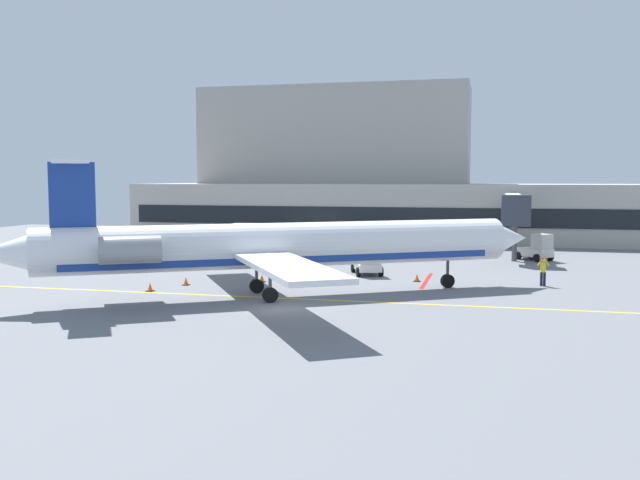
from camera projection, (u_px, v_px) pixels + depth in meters
The scene contains 13 objects.
ground at pixel (282, 310), 39.00m from camera, with size 120.00×120.00×0.11m.
terminal_building at pixel (368, 180), 86.66m from camera, with size 61.75×16.55×18.70m.
jet_bridge_west at pixel (514, 208), 65.74m from camera, with size 2.40×15.98×5.87m.
regional_jet at pixel (277, 246), 42.75m from camera, with size 30.89×24.04×8.27m.
baggage_tug at pixel (106, 252), 60.19m from camera, with size 2.40×3.46×2.17m.
pushback_tractor at pixel (537, 249), 62.04m from camera, with size 3.41×3.41×2.39m.
belt_loader at pixel (368, 263), 52.72m from camera, with size 2.95×3.91×2.01m.
fuel_tank at pixel (264, 236), 68.37m from camera, with size 8.18×3.50×2.92m.
marshaller at pixel (543, 271), 47.31m from camera, with size 0.83×0.34×1.96m.
safety_cone_alpha at pixel (417, 278), 49.44m from camera, with size 0.47×0.47×0.55m.
safety_cone_bravo at pixel (186, 282), 47.75m from camera, with size 0.47×0.47×0.55m.
safety_cone_charlie at pixel (262, 279), 49.14m from camera, with size 0.47×0.47×0.55m.
safety_cone_delta at pixel (150, 287), 45.16m from camera, with size 0.47×0.47×0.55m.
Camera 1 is at (11.25, -36.89, 7.25)m, focal length 39.30 mm.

